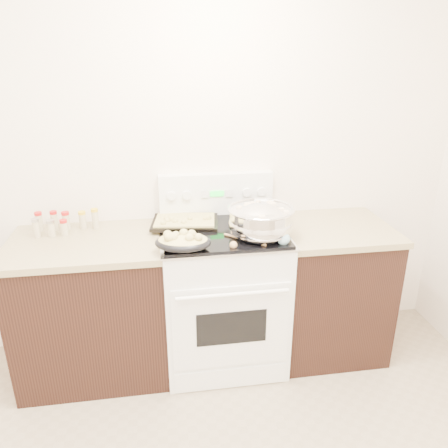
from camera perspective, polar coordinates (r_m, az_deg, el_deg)
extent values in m
cube|color=white|center=(2.90, -8.20, 8.99)|extent=(4.00, 0.05, 2.70)
cube|color=black|center=(2.95, -16.62, -10.66)|extent=(0.90, 0.64, 0.88)
cube|color=brown|center=(2.74, -17.63, -2.47)|extent=(0.93, 0.67, 0.04)
cube|color=black|center=(3.12, 13.35, -8.45)|extent=(0.70, 0.64, 0.88)
cube|color=brown|center=(2.92, 14.11, -0.59)|extent=(0.73, 0.67, 0.04)
cube|color=white|center=(2.92, -0.15, -9.54)|extent=(0.76, 0.66, 0.92)
cube|color=white|center=(2.65, 0.98, -13.34)|extent=(0.70, 0.01, 0.55)
cube|color=black|center=(2.64, 1.00, -13.43)|extent=(0.42, 0.01, 0.22)
cylinder|color=white|center=(2.48, 1.17, -9.20)|extent=(0.65, 0.02, 0.02)
cube|color=white|center=(2.88, 0.92, -19.46)|extent=(0.70, 0.01, 0.14)
cube|color=silver|center=(2.71, -0.16, -1.07)|extent=(0.78, 0.68, 0.01)
cube|color=black|center=(2.71, -0.16, -0.84)|extent=(0.74, 0.64, 0.01)
cube|color=white|center=(2.93, -1.04, 3.97)|extent=(0.76, 0.07, 0.28)
cylinder|color=white|center=(2.86, -6.89, 3.65)|extent=(0.06, 0.02, 0.06)
cylinder|color=white|center=(2.86, -4.89, 3.76)|extent=(0.06, 0.02, 0.06)
cylinder|color=white|center=(2.92, 2.99, 4.14)|extent=(0.06, 0.02, 0.06)
cylinder|color=white|center=(2.94, 4.91, 4.22)|extent=(0.06, 0.02, 0.06)
cube|color=#19E533|center=(2.89, -0.92, 3.98)|extent=(0.09, 0.00, 0.04)
cube|color=silver|center=(2.88, -2.50, 3.90)|extent=(0.05, 0.00, 0.05)
cube|color=silver|center=(2.90, 0.65, 4.05)|extent=(0.05, 0.00, 0.05)
ellipsoid|color=silver|center=(2.59, 4.81, 0.05)|extent=(0.46, 0.46, 0.23)
cylinder|color=silver|center=(2.62, 4.77, -1.40)|extent=(0.21, 0.21, 0.01)
torus|color=silver|center=(2.56, 4.88, 1.98)|extent=(0.39, 0.39, 0.02)
cylinder|color=silver|center=(2.59, 4.83, 0.57)|extent=(0.37, 0.37, 0.13)
cylinder|color=brown|center=(2.57, 4.87, 1.72)|extent=(0.35, 0.35, 0.00)
cube|color=beige|center=(2.55, 3.84, 1.78)|extent=(0.04, 0.04, 0.03)
cube|color=beige|center=(2.53, 8.12, 1.44)|extent=(0.03, 0.03, 0.03)
cube|color=beige|center=(2.67, 3.74, 2.65)|extent=(0.03, 0.03, 0.02)
cube|color=beige|center=(2.62, 3.18, 2.35)|extent=(0.04, 0.04, 0.03)
cube|color=beige|center=(2.64, 5.88, 2.37)|extent=(0.04, 0.04, 0.03)
cube|color=beige|center=(2.51, 4.02, 1.39)|extent=(0.03, 0.03, 0.02)
cube|color=beige|center=(2.43, 4.96, 0.73)|extent=(0.04, 0.04, 0.03)
cube|color=beige|center=(2.57, 7.49, 1.81)|extent=(0.03, 0.03, 0.03)
cube|color=beige|center=(2.63, 3.15, 2.39)|extent=(0.04, 0.04, 0.03)
cube|color=beige|center=(2.59, 2.00, 2.11)|extent=(0.04, 0.04, 0.02)
cube|color=beige|center=(2.70, 4.48, 2.85)|extent=(0.03, 0.03, 0.02)
cube|color=beige|center=(2.49, 5.04, 1.20)|extent=(0.03, 0.03, 0.02)
cube|color=beige|center=(2.61, 2.98, 2.23)|extent=(0.04, 0.04, 0.03)
cube|color=beige|center=(2.64, 6.06, 2.41)|extent=(0.04, 0.04, 0.03)
cube|color=beige|center=(2.68, 6.04, 2.70)|extent=(0.04, 0.04, 0.03)
cube|color=beige|center=(2.65, 6.36, 2.47)|extent=(0.03, 0.03, 0.03)
ellipsoid|color=black|center=(2.43, -5.38, -2.41)|extent=(0.35, 0.27, 0.08)
ellipsoid|color=#CBBB6C|center=(2.43, -5.39, -2.15)|extent=(0.31, 0.24, 0.06)
sphere|color=#CBBB6C|center=(2.38, -7.27, -1.75)|extent=(0.05, 0.05, 0.05)
sphere|color=#CBBB6C|center=(2.38, -4.56, -1.82)|extent=(0.05, 0.05, 0.05)
sphere|color=#CBBB6C|center=(2.44, -5.29, -1.19)|extent=(0.05, 0.05, 0.05)
sphere|color=#CBBB6C|center=(2.38, -3.36, -1.77)|extent=(0.05, 0.05, 0.05)
sphere|color=#CBBB6C|center=(2.43, -7.36, -1.37)|extent=(0.05, 0.05, 0.05)
sphere|color=#CBBB6C|center=(2.40, -6.70, -1.73)|extent=(0.05, 0.05, 0.05)
sphere|color=#CBBB6C|center=(2.43, -4.25, -1.34)|extent=(0.05, 0.05, 0.05)
sphere|color=#CBBB6C|center=(2.43, -6.31, -1.38)|extent=(0.04, 0.04, 0.04)
cube|color=black|center=(2.80, -5.11, 0.23)|extent=(0.45, 0.35, 0.02)
cube|color=#CBBB6C|center=(2.80, -5.12, 0.46)|extent=(0.41, 0.30, 0.02)
sphere|color=#CBBB6C|center=(2.81, -7.55, 0.72)|extent=(0.04, 0.04, 0.04)
sphere|color=#CBBB6C|center=(2.79, -2.34, 0.76)|extent=(0.03, 0.03, 0.03)
sphere|color=#CBBB6C|center=(2.79, -6.88, 0.58)|extent=(0.03, 0.03, 0.03)
sphere|color=#CBBB6C|center=(2.73, -7.96, 0.11)|extent=(0.03, 0.03, 0.03)
sphere|color=#CBBB6C|center=(2.77, -7.45, 0.41)|extent=(0.04, 0.04, 0.04)
sphere|color=#CBBB6C|center=(2.76, -6.40, 0.33)|extent=(0.04, 0.04, 0.04)
sphere|color=#CBBB6C|center=(2.74, -5.28, 0.23)|extent=(0.04, 0.04, 0.04)
sphere|color=#CBBB6C|center=(2.78, -2.45, 0.74)|extent=(0.03, 0.03, 0.03)
sphere|color=#CBBB6C|center=(2.79, -2.07, 0.80)|extent=(0.04, 0.04, 0.04)
sphere|color=#CBBB6C|center=(2.79, -4.48, 0.72)|extent=(0.03, 0.03, 0.03)
cylinder|color=tan|center=(2.54, 2.71, -2.04)|extent=(0.22, 0.21, 0.01)
sphere|color=tan|center=(2.46, 1.24, -2.77)|extent=(0.04, 0.04, 0.04)
sphere|color=#90C5D8|center=(2.52, 7.75, -1.89)|extent=(0.08, 0.08, 0.08)
cylinder|color=#90C5D8|center=(2.61, 8.33, -0.50)|extent=(0.14, 0.23, 0.07)
cylinder|color=#BFB28C|center=(2.97, -22.96, 0.14)|extent=(0.04, 0.04, 0.10)
cylinder|color=#B21414|center=(2.95, -23.13, 1.25)|extent=(0.04, 0.04, 0.02)
cylinder|color=#BFB28C|center=(2.94, -21.25, 0.26)|extent=(0.04, 0.04, 0.11)
cylinder|color=#B21414|center=(2.92, -21.42, 1.40)|extent=(0.04, 0.04, 0.02)
cylinder|color=#BFB28C|center=(2.92, -19.90, 0.23)|extent=(0.05, 0.05, 0.10)
cylinder|color=#B21414|center=(2.90, -20.04, 1.32)|extent=(0.05, 0.05, 0.02)
cylinder|color=#BFB28C|center=(2.91, -17.96, 0.34)|extent=(0.04, 0.04, 0.10)
cylinder|color=gold|center=(2.89, -18.09, 1.40)|extent=(0.05, 0.05, 0.02)
cylinder|color=#BFB28C|center=(2.88, -16.45, 0.52)|extent=(0.04, 0.04, 0.11)
cylinder|color=gold|center=(2.86, -16.58, 1.75)|extent=(0.04, 0.04, 0.02)
cylinder|color=#BFB28C|center=(2.87, -23.29, -0.63)|extent=(0.04, 0.04, 0.10)
cylinder|color=#B2B2B7|center=(2.85, -23.47, 0.47)|extent=(0.04, 0.04, 0.02)
cylinder|color=#BFB28C|center=(2.85, -21.62, -0.68)|extent=(0.05, 0.05, 0.09)
cylinder|color=#B2B2B7|center=(2.83, -21.76, 0.31)|extent=(0.05, 0.05, 0.02)
cylinder|color=#BFB28C|center=(2.83, -20.13, -0.62)|extent=(0.04, 0.04, 0.09)
cylinder|color=#B21414|center=(2.82, -20.27, 0.35)|extent=(0.04, 0.04, 0.02)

